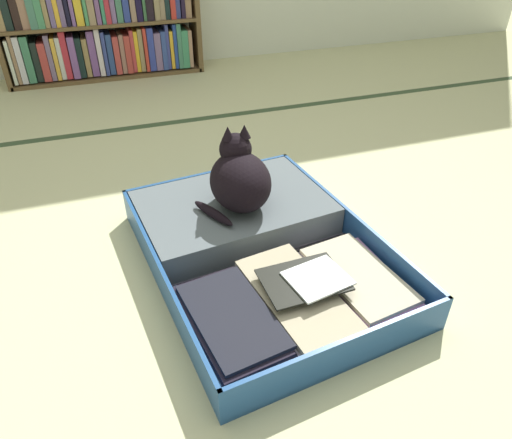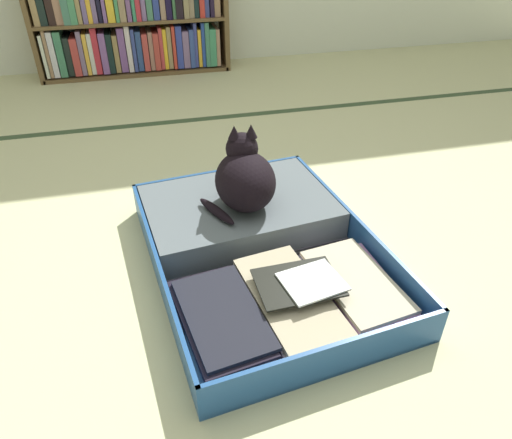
# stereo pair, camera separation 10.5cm
# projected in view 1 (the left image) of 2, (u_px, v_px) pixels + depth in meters

# --- Properties ---
(ground_plane) EXTENTS (10.00, 10.00, 0.00)m
(ground_plane) POSITION_uv_depth(u_px,v_px,m) (258.00, 279.00, 1.50)
(ground_plane) COLOR #C1C08E
(tatami_border) EXTENTS (4.80, 0.05, 0.00)m
(tatami_border) POSITION_uv_depth(u_px,v_px,m) (177.00, 122.00, 2.54)
(tatami_border) COLOR #34472C
(tatami_border) RESTS_ON ground_plane
(bookshelf) EXTENTS (1.24, 0.25, 0.68)m
(bookshelf) POSITION_uv_depth(u_px,v_px,m) (100.00, 25.00, 2.99)
(bookshelf) COLOR brown
(bookshelf) RESTS_ON ground_plane
(open_suitcase) EXTENTS (0.78, 1.01, 0.12)m
(open_suitcase) POSITION_uv_depth(u_px,v_px,m) (252.00, 242.00, 1.58)
(open_suitcase) COLOR navy
(open_suitcase) RESTS_ON ground_plane
(black_cat) EXTENTS (0.27, 0.27, 0.28)m
(black_cat) POSITION_uv_depth(u_px,v_px,m) (239.00, 178.00, 1.59)
(black_cat) COLOR black
(black_cat) RESTS_ON open_suitcase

